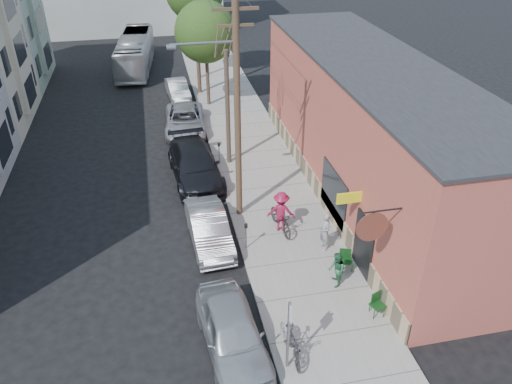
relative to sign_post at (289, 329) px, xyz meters
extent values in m
plane|color=black|center=(-2.35, 4.99, -1.83)|extent=(120.00, 120.00, 0.00)
cube|color=gray|center=(1.90, 15.99, -1.76)|extent=(4.50, 58.00, 0.15)
cube|color=#B04F41|center=(6.65, 9.99, 1.42)|extent=(5.00, 20.00, 6.50)
cube|color=#2B2B2D|center=(6.65, 9.99, 4.72)|extent=(5.20, 20.20, 0.12)
cube|color=tan|center=(4.13, 9.99, -1.28)|extent=(0.10, 20.00, 1.10)
cube|color=black|center=(4.12, 3.99, -0.53)|extent=(0.10, 1.60, 2.60)
cube|color=black|center=(4.12, 7.49, -0.23)|extent=(0.08, 3.00, 2.20)
cylinder|color=brown|center=(3.20, 1.79, 2.07)|extent=(1.10, 0.06, 1.10)
cube|color=yellow|center=(3.65, 4.79, 1.27)|extent=(1.00, 0.08, 0.45)
cube|color=beige|center=(-11.60, 22.99, 2.67)|extent=(1.10, 3.20, 7.00)
cube|color=#92A88E|center=(-11.60, 30.99, 2.67)|extent=(1.10, 3.20, 7.00)
cube|color=slate|center=(0.00, 0.00, -0.28)|extent=(0.07, 0.07, 2.80)
cube|color=silver|center=(0.00, 0.00, 0.72)|extent=(0.02, 0.45, 0.60)
cylinder|color=slate|center=(-0.10, 6.29, -1.13)|extent=(0.06, 0.06, 1.10)
cylinder|color=black|center=(-0.10, 6.29, -0.53)|extent=(0.14, 0.14, 0.18)
cylinder|color=slate|center=(-0.10, 14.03, -1.13)|extent=(0.06, 0.06, 1.10)
cylinder|color=black|center=(-0.10, 14.03, -0.53)|extent=(0.14, 0.14, 0.18)
cylinder|color=#503A28|center=(0.10, 8.99, 3.32)|extent=(0.28, 0.28, 10.00)
cube|color=#503A28|center=(0.10, 8.99, 7.52)|extent=(1.80, 0.12, 0.12)
cube|color=#503A28|center=(0.10, 8.99, 6.92)|extent=(1.40, 0.10, 0.10)
cylinder|color=slate|center=(-2.40, 8.99, 6.22)|extent=(0.35, 0.24, 0.24)
cylinder|color=#503A28|center=(0.10, 25.43, 3.32)|extent=(0.28, 0.28, 10.00)
cylinder|color=#44392C|center=(0.45, 14.10, 1.44)|extent=(0.24, 0.24, 6.25)
cylinder|color=#44392C|center=(0.45, 22.94, 0.66)|extent=(0.24, 0.24, 4.69)
sphere|color=#31521C|center=(0.45, 22.94, 3.31)|extent=(4.03, 4.03, 4.03)
cylinder|color=#44392C|center=(0.45, 28.77, 1.38)|extent=(0.24, 0.24, 6.12)
imported|color=gray|center=(3.09, 5.57, -0.79)|extent=(0.49, 0.69, 1.78)
imported|color=#28653E|center=(2.81, 3.33, -0.95)|extent=(0.67, 0.80, 1.47)
imported|color=maroon|center=(1.66, 7.29, -0.73)|extent=(1.40, 1.09, 1.91)
imported|color=black|center=(1.66, 7.29, -1.12)|extent=(1.07, 2.23, 1.12)
imported|color=black|center=(0.29, 0.37, -1.13)|extent=(0.56, 1.86, 1.11)
imported|color=gray|center=(0.29, 0.59, -1.20)|extent=(0.82, 1.90, 0.97)
imported|color=#ADB2B5|center=(-1.55, 1.19, -1.05)|extent=(2.26, 4.77, 1.57)
imported|color=#9EA0A5|center=(-1.55, 7.20, -1.10)|extent=(1.78, 4.50, 1.46)
imported|color=black|center=(-1.55, 12.82, -0.99)|extent=(2.79, 5.98, 1.69)
imported|color=#AFAEB6|center=(-1.55, 18.99, -1.11)|extent=(2.78, 5.39, 1.45)
imported|color=#ABB0B3|center=(-1.55, 24.91, -1.18)|extent=(1.72, 4.05, 1.30)
imported|color=silver|center=(-4.45, 32.57, -0.42)|extent=(3.38, 10.33, 2.82)
camera|label=1|loc=(-3.18, -10.24, 11.46)|focal=35.00mm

